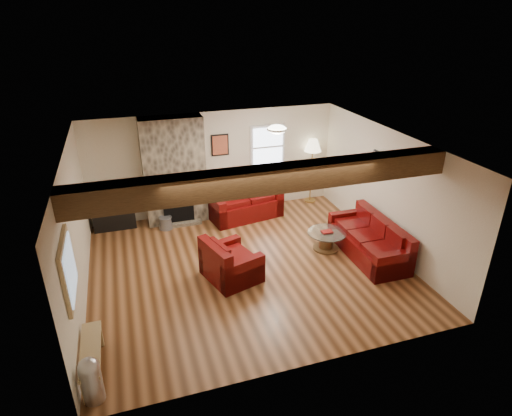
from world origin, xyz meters
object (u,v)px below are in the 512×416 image
at_px(armchair_red, 231,259).
at_px(coffee_table, 326,241).
at_px(tv_cabinet, 115,219).
at_px(television, 112,201).
at_px(loveseat, 244,199).
at_px(floor_lamp, 313,149).
at_px(sofa_three, 368,238).

height_order(armchair_red, coffee_table, armchair_red).
relative_size(tv_cabinet, television, 1.20).
xyz_separation_m(coffee_table, television, (-4.23, 2.38, 0.49)).
bearing_deg(armchair_red, loveseat, -38.43).
bearing_deg(television, floor_lamp, 0.23).
xyz_separation_m(sofa_three, television, (-4.93, 2.85, 0.30)).
xyz_separation_m(sofa_three, tv_cabinet, (-4.93, 2.85, -0.16)).
bearing_deg(television, sofa_three, -30.07).
xyz_separation_m(sofa_three, floor_lamp, (0.02, 2.87, 1.04)).
xyz_separation_m(armchair_red, tv_cabinet, (-2.05, 2.80, -0.17)).
bearing_deg(sofa_three, floor_lamp, -179.56).
relative_size(loveseat, armchair_red, 1.73).
bearing_deg(television, tv_cabinet, 0.00).
xyz_separation_m(sofa_three, loveseat, (-1.90, 2.55, 0.06)).
bearing_deg(loveseat, armchair_red, -121.27).
bearing_deg(loveseat, television, 164.42).
bearing_deg(sofa_three, television, -119.29).
distance_m(sofa_three, loveseat, 3.19).
distance_m(tv_cabinet, television, 0.46).
bearing_deg(coffee_table, television, 150.61).
distance_m(armchair_red, tv_cabinet, 3.47).
height_order(loveseat, television, television).
bearing_deg(loveseat, coffee_table, -69.93).
relative_size(coffee_table, television, 1.04).
relative_size(armchair_red, floor_lamp, 0.59).
distance_m(tv_cabinet, floor_lamp, 5.09).
xyz_separation_m(sofa_three, armchair_red, (-2.88, 0.06, 0.01)).
distance_m(coffee_table, floor_lamp, 2.80).
bearing_deg(sofa_three, tv_cabinet, -119.29).
xyz_separation_m(armchair_red, floor_lamp, (2.90, 2.82, 1.04)).
distance_m(armchair_red, floor_lamp, 4.17).
bearing_deg(tv_cabinet, coffee_table, -29.39).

